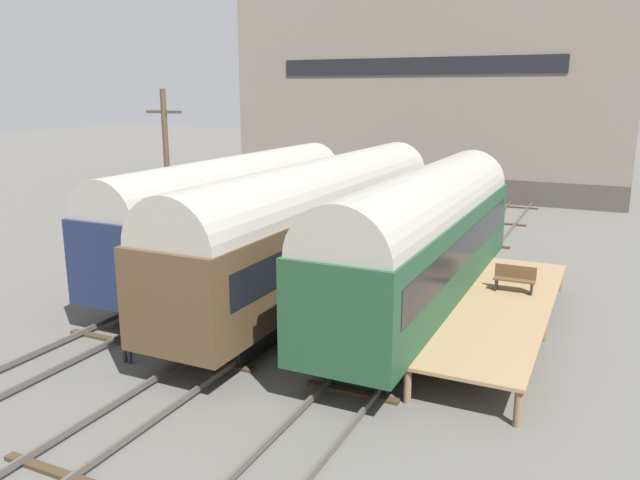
% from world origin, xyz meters
% --- Properties ---
extents(ground_plane, '(200.00, 200.00, 0.00)m').
position_xyz_m(ground_plane, '(0.00, 0.00, 0.00)').
color(ground_plane, '#56544F').
extents(track_left, '(2.60, 60.00, 0.26)m').
position_xyz_m(track_left, '(-4.40, 0.00, 0.14)').
color(track_left, '#4C4742').
rests_on(track_left, ground).
extents(track_middle, '(2.60, 60.00, 0.26)m').
position_xyz_m(track_middle, '(0.00, 0.00, 0.14)').
color(track_middle, '#4C4742').
rests_on(track_middle, ground).
extents(track_right, '(2.60, 60.00, 0.26)m').
position_xyz_m(track_right, '(4.40, 0.00, 0.14)').
color(track_right, '#4C4742').
rests_on(track_right, ground).
extents(train_car_navy, '(2.90, 16.00, 5.20)m').
position_xyz_m(train_car_navy, '(-4.40, 5.10, 2.97)').
color(train_car_navy, black).
rests_on(train_car_navy, ground).
extents(train_car_green, '(3.07, 15.38, 5.33)m').
position_xyz_m(train_car_green, '(4.40, 3.38, 3.02)').
color(train_car_green, black).
rests_on(train_car_green, ground).
extents(train_car_brown, '(3.10, 18.97, 5.33)m').
position_xyz_m(train_car_brown, '(0.00, 4.35, 3.03)').
color(train_car_brown, black).
rests_on(train_car_brown, ground).
extents(station_platform, '(3.05, 11.88, 1.04)m').
position_xyz_m(station_platform, '(7.24, 2.96, 0.96)').
color(station_platform, '#8C704C').
rests_on(station_platform, ground).
extents(bench, '(1.40, 0.40, 0.91)m').
position_xyz_m(bench, '(7.36, 4.59, 1.53)').
color(bench, brown).
rests_on(bench, station_platform).
extents(person_worker, '(0.32, 0.32, 1.76)m').
position_xyz_m(person_worker, '(-2.39, -4.03, 1.06)').
color(person_worker, '#282833').
rests_on(person_worker, ground).
extents(utility_pole, '(1.80, 0.24, 7.96)m').
position_xyz_m(utility_pole, '(-7.34, 4.33, 4.14)').
color(utility_pole, '#473828').
rests_on(utility_pole, ground).
extents(warehouse_building, '(29.98, 11.38, 17.52)m').
position_xyz_m(warehouse_building, '(-3.73, 33.80, 8.76)').
color(warehouse_building, '#46403A').
rests_on(warehouse_building, ground).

